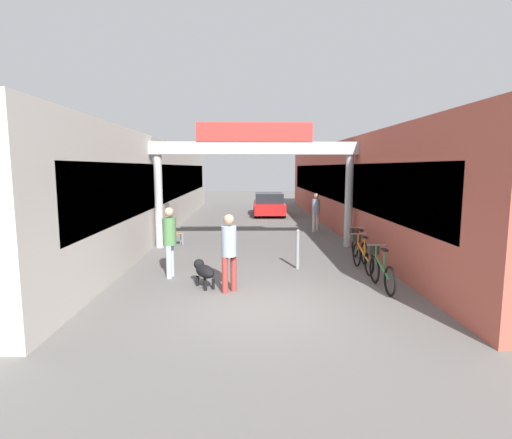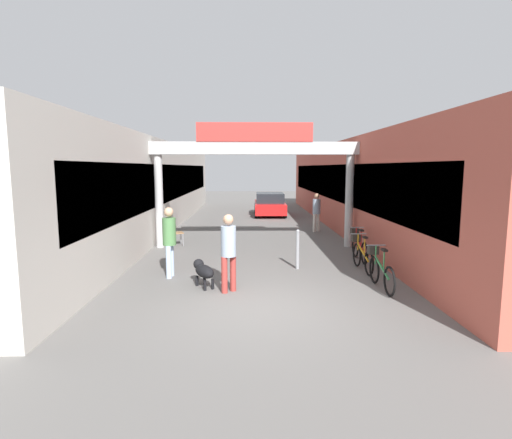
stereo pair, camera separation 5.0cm
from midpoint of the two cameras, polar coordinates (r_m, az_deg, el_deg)
ground_plane at (r=8.25m, az=0.50°, el=-12.53°), size 80.00×80.00×0.00m
storefront_left at (r=19.38m, az=-15.90°, el=4.63°), size 3.00×26.00×3.92m
storefront_right at (r=19.52m, az=14.56°, el=4.69°), size 3.00×26.00×3.92m
arcade_sign_gateway at (r=13.98m, az=-0.35°, el=8.62°), size 7.40×0.47×4.33m
pedestrian_with_dog at (r=9.01m, az=-4.03°, el=-4.03°), size 0.48×0.48×1.78m
pedestrian_companion at (r=10.44m, az=-12.39°, el=-2.48°), size 0.37×0.39×1.82m
pedestrian_carrying_crate at (r=17.75m, az=8.47°, el=1.39°), size 0.48×0.48×1.70m
dog_on_leash at (r=9.60m, az=-7.62°, el=-7.25°), size 0.68×0.87×0.62m
bicycle_green_nearest at (r=9.88m, az=17.19°, el=-6.85°), size 0.46×1.69×0.98m
bicycle_orange_second at (r=11.44m, az=14.71°, el=-4.82°), size 0.46×1.69×0.98m
bicycle_red_third at (r=12.64m, az=14.34°, el=-3.65°), size 0.46×1.69×0.98m
bollard_post_metal at (r=11.19m, az=5.85°, el=-4.20°), size 0.10×0.10×1.12m
cafe_chair_wood_nearer at (r=14.70m, az=-11.66°, el=-1.62°), size 0.52×0.52×0.89m
parked_car_red at (r=23.71m, az=1.79°, el=2.18°), size 1.83×4.02×1.33m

